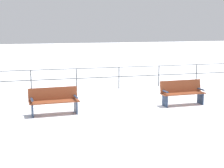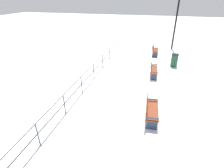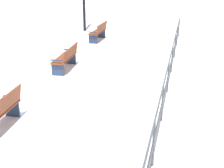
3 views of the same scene
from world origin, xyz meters
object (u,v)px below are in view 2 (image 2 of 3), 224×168
(bench_fourth, at_px, (155,50))
(bench_third, at_px, (153,69))
(bench_second, at_px, (151,110))
(lamppost_middle, at_px, (177,15))
(trash_bin, at_px, (174,60))

(bench_fourth, bearing_deg, bench_third, -88.31)
(bench_second, height_order, bench_fourth, bench_fourth)
(bench_second, height_order, bench_third, bench_third)
(bench_second, bearing_deg, lamppost_middle, 80.39)
(bench_third, xyz_separation_m, bench_fourth, (-0.07, 4.75, -0.02))
(bench_second, distance_m, bench_fourth, 9.49)
(trash_bin, bearing_deg, bench_second, -101.45)
(bench_second, distance_m, trash_bin, 7.03)
(bench_third, relative_size, bench_fourth, 1.02)
(bench_third, bearing_deg, bench_fourth, 88.86)
(bench_second, bearing_deg, bench_third, 88.80)
(bench_fourth, bearing_deg, bench_second, -88.07)
(bench_fourth, xyz_separation_m, trash_bin, (1.57, -2.60, 0.03))
(bench_second, relative_size, lamppost_middle, 0.32)
(bench_third, bearing_deg, lamppost_middle, 75.42)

